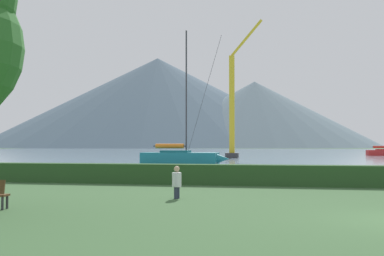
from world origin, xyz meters
TOP-DOWN VIEW (x-y plane):
  - harbor_water at (0.00, 137.00)m, footprint 320.00×246.00m
  - hedge_line at (0.00, 11.00)m, footprint 80.00×1.20m
  - sailboat_slip_3 at (-14.25, 35.94)m, footprint 9.30×2.94m
  - person_seated_viewer at (-7.51, 4.24)m, footprint 0.36×0.56m
  - dock_crane at (-11.70, 63.23)m, footprint 5.92×2.00m
  - distant_hill_west_ridge at (-116.14, 404.06)m, footprint 303.60×303.60m
  - distant_hill_central_peak at (-27.81, 373.69)m, footprint 195.87×195.87m

SIDE VIEW (x-z plane):
  - harbor_water at x=0.00m, z-range 0.00..0.00m
  - hedge_line at x=0.00m, z-range 0.00..1.05m
  - person_seated_viewer at x=-7.51m, z-range 0.06..1.31m
  - sailboat_slip_3 at x=-14.25m, z-range -6.30..7.89m
  - dock_crane at x=-11.70m, z-range -3.59..18.53m
  - distant_hill_central_peak at x=-27.81m, z-range 0.00..52.78m
  - distant_hill_west_ridge at x=-116.14m, z-range 0.00..79.96m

